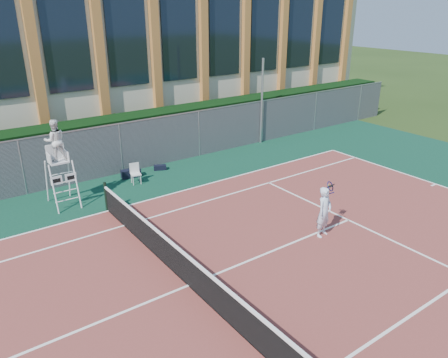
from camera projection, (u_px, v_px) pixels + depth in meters
ground at (189, 286)px, 11.49m from camera, size 120.00×120.00×0.00m
apron at (170, 269)px, 12.24m from camera, size 36.00×20.00×0.01m
tennis_court at (189, 286)px, 11.48m from camera, size 23.77×10.97×0.02m
tennis_net at (188, 269)px, 11.29m from camera, size 0.10×11.30×1.10m
fence at (75, 158)px, 17.71m from camera, size 40.00×0.06×2.20m
hedge at (66, 150)px, 18.61m from camera, size 40.00×1.40×2.20m
building at (12, 59)px, 23.45m from camera, size 45.00×10.60×8.22m
steel_pole at (262, 102)px, 22.54m from camera, size 0.12×0.12×4.40m
umpire_chair at (55, 143)px, 15.32m from camera, size 0.91×1.39×3.24m
plastic_chair at (135, 172)px, 17.93m from camera, size 0.46×0.46×0.84m
sports_bag_near at (131, 173)px, 18.63m from camera, size 0.85×0.43×0.35m
sports_bag_far at (160, 167)px, 19.48m from camera, size 0.60×0.44×0.22m
tennis_player at (324, 212)px, 13.67m from camera, size 0.96×0.69×1.67m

